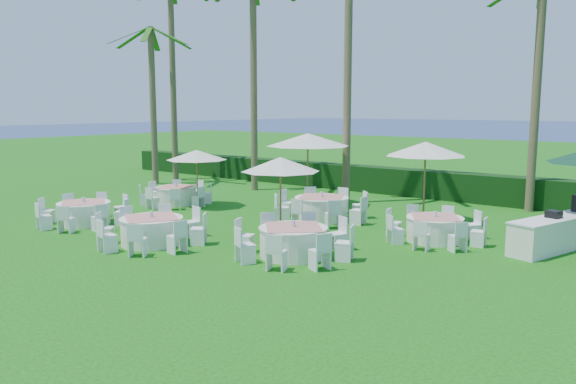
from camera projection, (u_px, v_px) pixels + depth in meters
name	position (u px, v px, depth m)	size (l,w,h in m)	color
ground	(191.00, 240.00, 16.98)	(120.00, 120.00, 0.00)	#10550E
hedge	(381.00, 180.00, 26.30)	(34.00, 1.00, 1.20)	black
banquet_table_a	(84.00, 213.00, 19.14)	(3.07, 3.07, 0.93)	white
banquet_table_b	(152.00, 230.00, 16.36)	(3.20, 3.20, 0.96)	white
banquet_table_c	(293.00, 241.00, 15.00)	(3.17, 3.17, 0.98)	white
banquet_table_d	(176.00, 195.00, 23.11)	(2.93, 2.93, 0.90)	white
banquet_table_e	(321.00, 208.00, 19.89)	(3.34, 3.34, 1.00)	white
banquet_table_f	(435.00, 228.00, 16.73)	(2.96, 2.96, 0.90)	white
umbrella_a	(197.00, 155.00, 22.29)	(2.40, 2.40, 2.29)	brown
umbrella_b	(280.00, 164.00, 16.71)	(2.37, 2.37, 2.50)	brown
umbrella_c	(308.00, 140.00, 22.32)	(3.35, 3.35, 2.95)	brown
umbrella_d	(426.00, 149.00, 19.02)	(2.75, 2.75, 2.81)	brown
buffet_table	(561.00, 231.00, 15.83)	(2.00, 4.10, 1.43)	white
palm_a	(173.00, 72.00, 30.38)	(4.35, 4.28, 10.79)	brown
palm_b	(254.00, 75.00, 26.43)	(4.40, 4.12, 10.01)	brown
palm_c	(348.00, 48.00, 22.60)	(4.16, 4.40, 11.72)	brown
palm_d	(537.00, 82.00, 20.89)	(4.33, 4.31, 8.89)	brown
palm_f	(153.00, 98.00, 28.82)	(4.36, 4.26, 8.02)	brown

